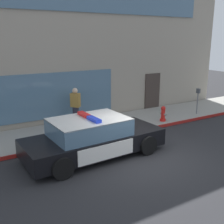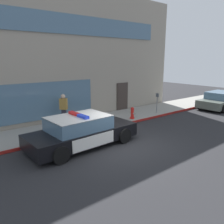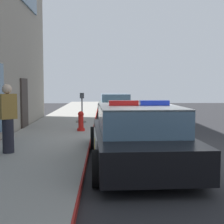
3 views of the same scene
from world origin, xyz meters
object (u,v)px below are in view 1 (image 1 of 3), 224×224
object	(u,v)px
pedestrian_on_sidewalk	(76,107)
parking_meter	(198,96)
police_cruiser	(93,137)
fire_hydrant	(163,114)

from	to	relation	value
pedestrian_on_sidewalk	parking_meter	distance (m)	6.40
police_cruiser	parking_meter	world-z (taller)	police_cruiser
fire_hydrant	pedestrian_on_sidewalk	world-z (taller)	pedestrian_on_sidewalk
police_cruiser	pedestrian_on_sidewalk	size ratio (longest dim) A/B	2.90
fire_hydrant	police_cruiser	bearing A→B (deg)	-160.56
fire_hydrant	parking_meter	bearing A→B (deg)	2.65
pedestrian_on_sidewalk	parking_meter	world-z (taller)	pedestrian_on_sidewalk
parking_meter	fire_hydrant	bearing A→B (deg)	-177.35
police_cruiser	parking_meter	size ratio (longest dim) A/B	3.70
fire_hydrant	pedestrian_on_sidewalk	size ratio (longest dim) A/B	0.42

